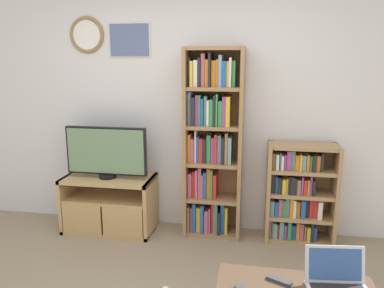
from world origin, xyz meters
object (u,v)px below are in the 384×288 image
(bookshelf_short, at_px, (297,194))
(remote_far_from_laptop, at_px, (279,281))
(laptop, at_px, (338,281))
(bookshelf_tall, at_px, (211,144))
(television, at_px, (106,152))
(tv_stand, at_px, (109,203))

(bookshelf_short, distance_m, remote_far_from_laptop, 1.55)
(laptop, bearing_deg, bookshelf_tall, 114.95)
(bookshelf_short, bearing_deg, television, -176.29)
(remote_far_from_laptop, bearing_deg, bookshelf_short, -163.24)
(tv_stand, xyz_separation_m, bookshelf_short, (1.95, 0.12, 0.19))
(tv_stand, relative_size, television, 1.11)
(tv_stand, xyz_separation_m, bookshelf_tall, (1.07, 0.12, 0.67))
(bookshelf_short, bearing_deg, remote_far_from_laptop, -99.50)
(tv_stand, bearing_deg, bookshelf_short, 3.50)
(television, bearing_deg, laptop, -35.24)
(television, height_order, laptop, television)
(bookshelf_short, height_order, laptop, bookshelf_short)
(remote_far_from_laptop, bearing_deg, tv_stand, -103.68)
(tv_stand, height_order, television, television)
(bookshelf_tall, bearing_deg, television, -173.30)
(bookshelf_tall, relative_size, remote_far_from_laptop, 11.78)
(television, xyz_separation_m, bookshelf_tall, (1.08, 0.13, 0.10))
(tv_stand, xyz_separation_m, remote_far_from_laptop, (1.69, -1.41, 0.16))
(laptop, distance_m, remote_far_from_laptop, 0.34)
(tv_stand, xyz_separation_m, laptop, (2.02, -1.44, 0.21))
(television, distance_m, remote_far_from_laptop, 2.24)
(bookshelf_tall, distance_m, remote_far_from_laptop, 1.73)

